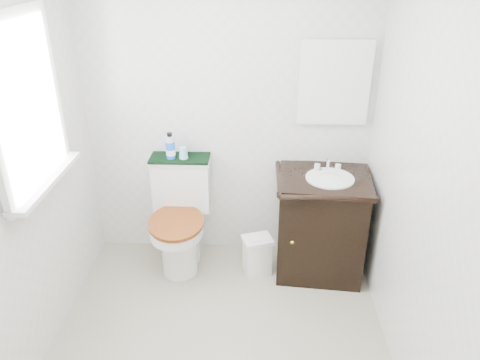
# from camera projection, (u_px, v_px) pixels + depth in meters

# --- Properties ---
(floor) EXTENTS (2.40, 2.40, 0.00)m
(floor) POSITION_uv_depth(u_px,v_px,m) (218.00, 351.00, 3.01)
(floor) COLOR #A29C82
(floor) RESTS_ON ground
(wall_back) EXTENTS (2.40, 0.00, 2.40)m
(wall_back) POSITION_uv_depth(u_px,v_px,m) (228.00, 114.00, 3.56)
(wall_back) COLOR silver
(wall_back) RESTS_ON ground
(wall_left) EXTENTS (0.00, 2.40, 2.40)m
(wall_left) POSITION_uv_depth(u_px,v_px,m) (11.00, 181.00, 2.52)
(wall_left) COLOR silver
(wall_left) RESTS_ON ground
(wall_right) EXTENTS (0.00, 2.40, 2.40)m
(wall_right) POSITION_uv_depth(u_px,v_px,m) (423.00, 188.00, 2.44)
(wall_right) COLOR silver
(wall_right) RESTS_ON ground
(window) EXTENTS (0.02, 0.70, 0.90)m
(window) POSITION_uv_depth(u_px,v_px,m) (24.00, 104.00, 2.59)
(window) COLOR white
(window) RESTS_ON wall_left
(mirror) EXTENTS (0.50, 0.02, 0.60)m
(mirror) POSITION_uv_depth(u_px,v_px,m) (334.00, 83.00, 3.40)
(mirror) COLOR silver
(mirror) RESTS_ON wall_back
(toilet) EXTENTS (0.47, 0.66, 0.86)m
(toilet) POSITION_uv_depth(u_px,v_px,m) (181.00, 221.00, 3.72)
(toilet) COLOR white
(toilet) RESTS_ON floor
(vanity) EXTENTS (0.73, 0.64, 0.92)m
(vanity) POSITION_uv_depth(u_px,v_px,m) (321.00, 222.00, 3.60)
(vanity) COLOR black
(vanity) RESTS_ON floor
(trash_bin) EXTENTS (0.27, 0.24, 0.32)m
(trash_bin) POSITION_uv_depth(u_px,v_px,m) (257.00, 255.00, 3.68)
(trash_bin) COLOR white
(trash_bin) RESTS_ON floor
(towel) EXTENTS (0.46, 0.22, 0.02)m
(towel) POSITION_uv_depth(u_px,v_px,m) (180.00, 158.00, 3.62)
(towel) COLOR black
(towel) RESTS_ON toilet
(mouthwash_bottle) EXTENTS (0.07, 0.07, 0.21)m
(mouthwash_bottle) POSITION_uv_depth(u_px,v_px,m) (170.00, 147.00, 3.56)
(mouthwash_bottle) COLOR blue
(mouthwash_bottle) RESTS_ON towel
(cup) EXTENTS (0.07, 0.07, 0.09)m
(cup) POSITION_uv_depth(u_px,v_px,m) (183.00, 153.00, 3.58)
(cup) COLOR #97CDF7
(cup) RESTS_ON towel
(soap_bar) EXTENTS (0.07, 0.05, 0.02)m
(soap_bar) POSITION_uv_depth(u_px,v_px,m) (319.00, 169.00, 3.53)
(soap_bar) COLOR #16646D
(soap_bar) RESTS_ON vanity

